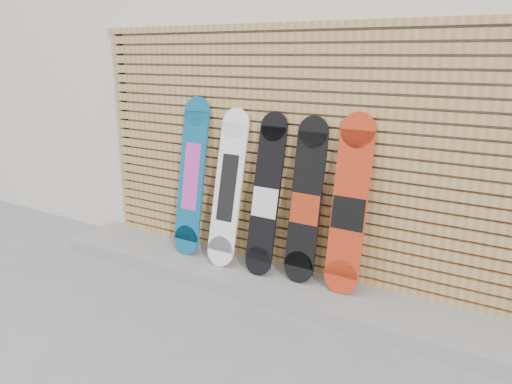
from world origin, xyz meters
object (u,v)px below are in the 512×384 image
(snowboard_0, at_px, (192,177))
(snowboard_3, at_px, (306,202))
(snowboard_1, at_px, (228,188))
(snowboard_4, at_px, (349,206))
(snowboard_2, at_px, (266,196))

(snowboard_0, height_order, snowboard_3, snowboard_0)
(snowboard_0, xyz_separation_m, snowboard_1, (0.45, -0.03, -0.04))
(snowboard_1, xyz_separation_m, snowboard_3, (0.78, 0.04, -0.02))
(snowboard_3, bearing_deg, snowboard_0, -179.47)
(snowboard_1, distance_m, snowboard_3, 0.78)
(snowboard_3, bearing_deg, snowboard_4, 0.08)
(snowboard_3, bearing_deg, snowboard_1, -177.23)
(snowboard_0, distance_m, snowboard_3, 1.23)
(snowboard_2, bearing_deg, snowboard_1, -179.01)
(snowboard_3, height_order, snowboard_4, snowboard_4)
(snowboard_1, bearing_deg, snowboard_0, 176.64)
(snowboard_3, xyz_separation_m, snowboard_4, (0.39, 0.00, 0.03))
(snowboard_2, distance_m, snowboard_3, 0.38)
(snowboard_0, distance_m, snowboard_2, 0.86)
(snowboard_0, relative_size, snowboard_1, 1.06)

